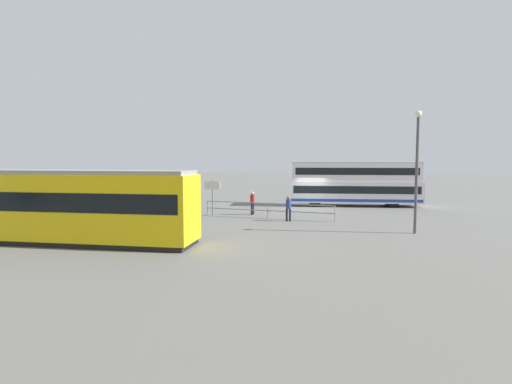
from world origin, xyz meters
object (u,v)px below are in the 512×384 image
object	(u,v)px
pedestrian_near_railing	(252,201)
street_lamp	(417,162)
pedestrian_crossing	(288,207)
double_decker_bus	(355,183)
info_sign	(212,190)
tram_yellow	(70,205)

from	to	relation	value
pedestrian_near_railing	street_lamp	xyz separation A→B (m)	(-10.59, 5.24, 2.96)
pedestrian_near_railing	pedestrian_crossing	bearing A→B (deg)	140.85
double_decker_bus	pedestrian_near_railing	world-z (taller)	double_decker_bus
double_decker_bus	pedestrian_near_railing	bearing A→B (deg)	45.84
double_decker_bus	pedestrian_near_railing	xyz separation A→B (m)	(7.28, 7.50, -0.98)
pedestrian_near_railing	street_lamp	world-z (taller)	street_lamp
double_decker_bus	info_sign	size ratio (longest dim) A/B	4.40
info_sign	pedestrian_near_railing	bearing A→B (deg)	-162.63
pedestrian_crossing	street_lamp	distance (m)	8.55
street_lamp	pedestrian_near_railing	bearing A→B (deg)	-26.32
tram_yellow	pedestrian_crossing	xyz separation A→B (m)	(-9.29, -9.43, -0.90)
info_sign	street_lamp	xyz separation A→B (m)	(-13.38, 4.37, 2.12)
info_sign	street_lamp	size ratio (longest dim) A/B	0.38
double_decker_bus	pedestrian_crossing	size ratio (longest dim) A/B	6.77
tram_yellow	street_lamp	distance (m)	18.22
double_decker_bus	info_sign	bearing A→B (deg)	39.74
tram_yellow	street_lamp	world-z (taller)	street_lamp
pedestrian_crossing	pedestrian_near_railing	bearing A→B (deg)	-39.15
pedestrian_near_railing	info_sign	distance (m)	3.04
pedestrian_near_railing	pedestrian_crossing	world-z (taller)	pedestrian_near_railing
pedestrian_near_railing	pedestrian_crossing	xyz separation A→B (m)	(-3.07, 2.50, -0.02)
tram_yellow	pedestrian_near_railing	xyz separation A→B (m)	(-6.23, -11.93, -0.87)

